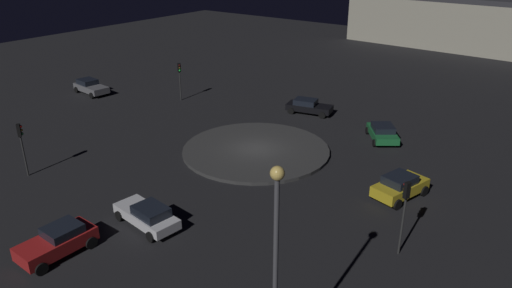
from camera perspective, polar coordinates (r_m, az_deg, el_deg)
name	(u,v)px	position (r m, az deg, el deg)	size (l,w,h in m)	color
ground_plane	(256,151)	(38.30, 0.00, -0.88)	(118.96, 118.96, 0.00)	black
roundabout_island	(256,150)	(38.25, 0.00, -0.70)	(11.69, 11.69, 0.26)	#383838
car_black	(308,106)	(46.83, 6.26, 4.50)	(4.63, 2.79, 1.39)	black
car_red	(58,241)	(28.10, -22.51, -10.61)	(2.14, 4.07, 1.56)	red
car_white	(148,215)	(29.08, -12.78, -8.23)	(4.63, 2.39, 1.44)	white
car_green	(383,132)	(41.56, 14.83, 1.36)	(3.82, 4.24, 1.36)	#1E7238
car_grey	(90,87)	(55.80, -19.09, 6.47)	(4.59, 2.45, 1.50)	slate
car_yellow	(400,186)	(32.65, 16.75, -4.80)	(2.89, 4.28, 1.61)	gold
traffic_light_northwest	(405,204)	(26.01, 17.27, -6.81)	(0.39, 0.36, 4.32)	#2D2D2D
traffic_light_northeast	(21,139)	(37.07, -26.14, 0.50)	(0.38, 0.39, 3.94)	#2D2D2D
traffic_light_southeast	(180,74)	(50.50, -9.08, 8.21)	(0.39, 0.36, 3.95)	#2D2D2D
streetlamp_northwest	(276,256)	(16.88, 2.36, -13.13)	(0.49, 0.49, 9.02)	#4C4C51
store_building	(475,23)	(82.53, 24.58, 13.00)	(37.71, 13.29, 7.84)	#ADA893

